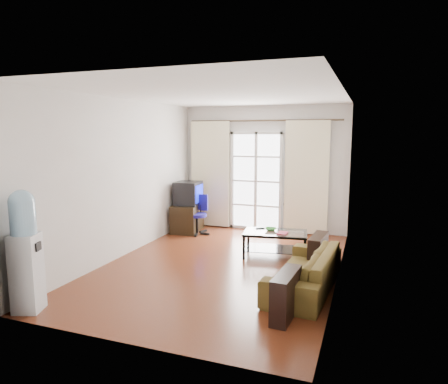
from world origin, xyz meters
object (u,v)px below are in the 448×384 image
at_px(tv_stand, 187,218).
at_px(coffee_table, 275,241).
at_px(task_chair, 198,222).
at_px(sofa, 305,270).
at_px(crt_tv, 187,193).
at_px(water_cooler, 25,249).

bearing_deg(tv_stand, coffee_table, -34.06).
xyz_separation_m(coffee_table, task_chair, (-1.89, 0.97, -0.04)).
bearing_deg(tv_stand, sofa, -46.88).
relative_size(sofa, task_chair, 2.29).
xyz_separation_m(sofa, crt_tv, (-2.90, 2.41, 0.57)).
height_order(sofa, crt_tv, crt_tv).
height_order(tv_stand, task_chair, task_chair).
relative_size(coffee_table, tv_stand, 1.44).
distance_m(tv_stand, crt_tv, 0.54).
xyz_separation_m(crt_tv, task_chair, (0.31, -0.16, -0.59)).
bearing_deg(water_cooler, task_chair, 64.88).
distance_m(coffee_table, crt_tv, 2.54).
relative_size(tv_stand, crt_tv, 1.38).
bearing_deg(task_chair, coffee_table, -24.37).
bearing_deg(sofa, coffee_table, -147.16).
height_order(crt_tv, task_chair, crt_tv).
bearing_deg(water_cooler, crt_tv, 69.28).
xyz_separation_m(coffee_table, water_cooler, (-2.30, -3.12, 0.49)).
distance_m(sofa, coffee_table, 1.46).
xyz_separation_m(sofa, water_cooler, (-3.00, -1.84, 0.50)).
bearing_deg(coffee_table, task_chair, 152.82).
bearing_deg(water_cooler, tv_stand, 69.25).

